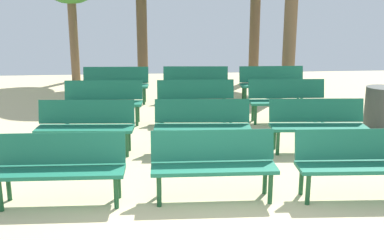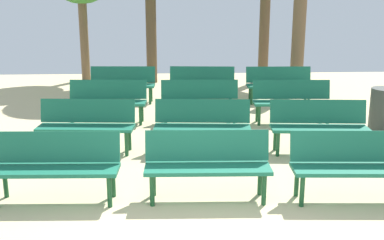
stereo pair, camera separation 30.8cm
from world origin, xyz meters
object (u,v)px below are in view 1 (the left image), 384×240
bench_r1_c2 (317,122)px  bench_r0_c2 (358,160)px  bench_r0_c1 (213,161)px  bench_r3_c1 (196,82)px  bench_r1_c1 (202,122)px  bench_r0_c0 (61,164)px  bench_r2_c0 (103,99)px  bench_r3_c2 (272,82)px  bench_r2_c1 (196,99)px  bench_r2_c2 (287,98)px  trash_bin (380,110)px  bench_r1_c0 (86,123)px  bench_r3_c0 (116,83)px  tree_3 (290,30)px

bench_r1_c2 → bench_r0_c2: bearing=-89.7°
bench_r0_c1 → bench_r3_c1: (0.32, 5.78, 0.00)m
bench_r1_c1 → bench_r0_c0: bearing=-132.2°
bench_r2_c0 → bench_r3_c2: same height
bench_r0_c0 → bench_r0_c2: (3.79, -0.16, 0.00)m
bench_r0_c2 → bench_r1_c1: 2.72m
bench_r0_c2 → bench_r2_c1: bearing=116.5°
bench_r2_c2 → trash_bin: trash_bin is taller
bench_r1_c0 → bench_r3_c1: (2.20, 3.76, 0.00)m
bench_r0_c2 → bench_r1_c1: (-1.80, 2.04, 0.00)m
bench_r2_c0 → bench_r3_c2: (3.98, 1.74, 0.00)m
bench_r0_c2 → trash_bin: size_ratio=1.83×
bench_r0_c0 → bench_r0_c2: size_ratio=0.99×
bench_r0_c2 → bench_r1_c1: bearing=134.4°
bench_r2_c1 → bench_r3_c2: 2.77m
bench_r3_c1 → bench_r3_c2: (1.89, -0.11, 0.00)m
bench_r0_c1 → bench_r3_c2: 6.09m
bench_r2_c0 → bench_r2_c1: 1.91m
bench_r0_c2 → bench_r2_c2: (0.18, 3.86, 0.00)m
bench_r0_c0 → bench_r3_c2: 7.00m
trash_bin → bench_r2_c2: bearing=148.4°
bench_r0_c2 → bench_r3_c2: bearing=89.5°
bench_r0_c0 → bench_r1_c1: bearing=45.2°
bench_r1_c1 → bench_r3_c0: size_ratio=1.00×
bench_r2_c0 → tree_3: bearing=35.5°
bench_r1_c0 → bench_r2_c1: size_ratio=1.01×
bench_r0_c2 → trash_bin: bearing=62.2°
bench_r1_c1 → trash_bin: (3.53, 0.86, -0.06)m
bench_r1_c2 → bench_r0_c0: bearing=-151.6°
tree_3 → bench_r3_c0: bearing=-167.2°
bench_r2_c2 → bench_r3_c0: size_ratio=1.00×
tree_3 → bench_r0_c0: bearing=-125.4°
bench_r3_c0 → bench_r2_c2: bearing=-27.0°
bench_r3_c1 → bench_r0_c2: bearing=-70.7°
bench_r0_c2 → bench_r1_c0: size_ratio=0.99×
bench_r1_c2 → bench_r2_c2: size_ratio=1.01×
bench_r0_c1 → trash_bin: trash_bin is taller
bench_r1_c2 → bench_r2_c1: (-1.86, 2.05, 0.00)m
bench_r3_c1 → trash_bin: (3.28, -3.00, -0.06)m
bench_r3_c1 → bench_r2_c0: bearing=-133.7°
bench_r3_c2 → trash_bin: trash_bin is taller
bench_r3_c0 → bench_r3_c1: (1.97, -0.10, 0.00)m
bench_r1_c1 → bench_r1_c0: bearing=-178.8°
bench_r0_c2 → bench_r3_c2: (0.35, 5.80, 0.00)m
bench_r2_c0 → tree_3: tree_3 is taller
bench_r2_c2 → tree_3: tree_3 is taller
bench_r0_c0 → bench_r1_c0: size_ratio=0.99×
bench_r2_c1 → bench_r0_c2: bearing=-65.0°
bench_r2_c2 → bench_r1_c1: bearing=-134.9°
bench_r2_c1 → trash_bin: trash_bin is taller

